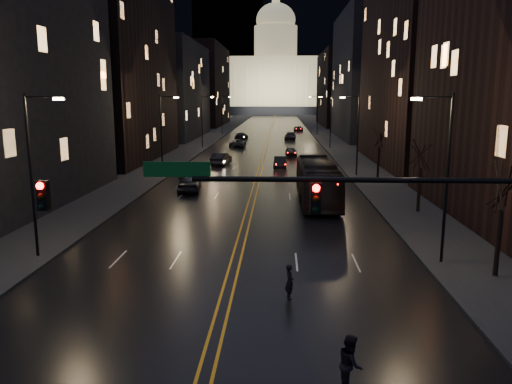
# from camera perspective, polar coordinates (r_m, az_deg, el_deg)

# --- Properties ---
(ground) EXTENTS (900.00, 900.00, 0.00)m
(ground) POSITION_cam_1_polar(r_m,az_deg,el_deg) (18.30, -5.17, -18.01)
(ground) COLOR black
(ground) RESTS_ON ground
(road) EXTENTS (20.00, 320.00, 0.02)m
(road) POSITION_cam_1_polar(r_m,az_deg,el_deg) (146.15, 1.78, 7.41)
(road) COLOR black
(road) RESTS_ON ground
(sidewalk_left) EXTENTS (8.00, 320.00, 0.16)m
(sidewalk_left) POSITION_cam_1_polar(r_m,az_deg,el_deg) (147.03, -3.73, 7.44)
(sidewalk_left) COLOR black
(sidewalk_left) RESTS_ON ground
(sidewalk_right) EXTENTS (8.00, 320.00, 0.16)m
(sidewalk_right) POSITION_cam_1_polar(r_m,az_deg,el_deg) (146.59, 7.30, 7.37)
(sidewalk_right) COLOR black
(sidewalk_right) RESTS_ON ground
(center_line) EXTENTS (0.62, 320.00, 0.01)m
(center_line) POSITION_cam_1_polar(r_m,az_deg,el_deg) (146.15, 1.78, 7.42)
(center_line) COLOR orange
(center_line) RESTS_ON road
(building_left_mid) EXTENTS (12.00, 30.00, 28.00)m
(building_left_mid) POSITION_cam_1_polar(r_m,az_deg,el_deg) (73.83, -16.27, 14.47)
(building_left_mid) COLOR black
(building_left_mid) RESTS_ON ground
(building_left_far) EXTENTS (12.00, 34.00, 20.00)m
(building_left_far) POSITION_cam_1_polar(r_m,az_deg,el_deg) (110.36, -9.71, 11.33)
(building_left_far) COLOR black
(building_left_far) RESTS_ON ground
(building_left_dist) EXTENTS (12.00, 40.00, 24.00)m
(building_left_dist) POSITION_cam_1_polar(r_m,az_deg,el_deg) (157.63, -5.96, 11.97)
(building_left_dist) COLOR black
(building_left_dist) RESTS_ON ground
(building_right_tall) EXTENTS (12.00, 30.00, 38.00)m
(building_right_tall) POSITION_cam_1_polar(r_m,az_deg,el_deg) (69.22, 19.37, 18.74)
(building_right_tall) COLOR black
(building_right_tall) RESTS_ON ground
(building_right_mid) EXTENTS (12.00, 34.00, 26.00)m
(building_right_mid) POSITION_cam_1_polar(r_m,az_deg,el_deg) (109.55, 12.82, 12.80)
(building_right_mid) COLOR black
(building_right_mid) RESTS_ON ground
(building_right_dist) EXTENTS (12.00, 40.00, 22.00)m
(building_right_dist) POSITION_cam_1_polar(r_m,az_deg,el_deg) (156.99, 9.70, 11.52)
(building_right_dist) COLOR black
(building_right_dist) RESTS_ON ground
(mountain_ridge) EXTENTS (520.00, 60.00, 130.00)m
(mountain_ridge) POSITION_cam_1_polar(r_m,az_deg,el_deg) (401.60, 8.49, 18.80)
(mountain_ridge) COLOR black
(mountain_ridge) RESTS_ON ground
(capitol) EXTENTS (90.00, 50.00, 58.50)m
(capitol) POSITION_cam_1_polar(r_m,az_deg,el_deg) (266.00, 2.23, 12.66)
(capitol) COLOR black
(capitol) RESTS_ON ground
(traffic_signal) EXTENTS (17.29, 0.45, 7.00)m
(traffic_signal) POSITION_cam_1_polar(r_m,az_deg,el_deg) (16.68, 15.06, -2.40)
(traffic_signal) COLOR black
(traffic_signal) RESTS_ON ground
(streetlamp_right_near) EXTENTS (2.13, 0.25, 9.00)m
(streetlamp_right_near) POSITION_cam_1_polar(r_m,az_deg,el_deg) (27.48, 20.68, 2.34)
(streetlamp_right_near) COLOR black
(streetlamp_right_near) RESTS_ON ground
(streetlamp_left_near) EXTENTS (2.13, 0.25, 9.00)m
(streetlamp_left_near) POSITION_cam_1_polar(r_m,az_deg,el_deg) (29.24, -24.05, 2.58)
(streetlamp_left_near) COLOR black
(streetlamp_left_near) RESTS_ON ground
(streetlamp_right_mid) EXTENTS (2.13, 0.25, 9.00)m
(streetlamp_right_mid) POSITION_cam_1_polar(r_m,az_deg,el_deg) (56.63, 11.38, 6.87)
(streetlamp_right_mid) COLOR black
(streetlamp_right_mid) RESTS_ON ground
(streetlamp_left_mid) EXTENTS (2.13, 0.25, 9.00)m
(streetlamp_left_mid) POSITION_cam_1_polar(r_m,az_deg,el_deg) (57.51, -10.61, 6.96)
(streetlamp_left_mid) COLOR black
(streetlamp_left_mid) RESTS_ON ground
(streetlamp_right_far) EXTENTS (2.13, 0.25, 9.00)m
(streetlamp_right_far) POSITION_cam_1_polar(r_m,az_deg,el_deg) (86.36, 8.41, 8.28)
(streetlamp_right_far) COLOR black
(streetlamp_right_far) RESTS_ON ground
(streetlamp_left_far) EXTENTS (2.13, 0.25, 9.00)m
(streetlamp_left_far) POSITION_cam_1_polar(r_m,az_deg,el_deg) (86.94, -6.08, 8.35)
(streetlamp_left_far) COLOR black
(streetlamp_left_far) RESTS_ON ground
(streetlamp_right_dist) EXTENTS (2.13, 0.25, 9.00)m
(streetlamp_right_dist) POSITION_cam_1_polar(r_m,az_deg,el_deg) (116.24, 6.95, 8.95)
(streetlamp_right_dist) COLOR black
(streetlamp_right_dist) RESTS_ON ground
(streetlamp_left_dist) EXTENTS (2.13, 0.25, 9.00)m
(streetlamp_left_dist) POSITION_cam_1_polar(r_m,az_deg,el_deg) (116.66, -3.84, 9.01)
(streetlamp_left_dist) COLOR black
(streetlamp_left_dist) RESTS_ON ground
(tree_right_near) EXTENTS (2.40, 2.40, 6.65)m
(tree_right_near) POSITION_cam_1_polar(r_m,az_deg,el_deg) (26.50, 26.42, 0.39)
(tree_right_near) COLOR black
(tree_right_near) RESTS_ON ground
(tree_right_mid) EXTENTS (2.40, 2.40, 6.65)m
(tree_right_mid) POSITION_cam_1_polar(r_m,az_deg,el_deg) (39.58, 18.37, 4.08)
(tree_right_mid) COLOR black
(tree_right_mid) RESTS_ON ground
(tree_right_far) EXTENTS (2.40, 2.40, 6.65)m
(tree_right_far) POSITION_cam_1_polar(r_m,az_deg,el_deg) (55.08, 13.93, 6.08)
(tree_right_far) COLOR black
(tree_right_far) RESTS_ON ground
(bus) EXTENTS (3.08, 12.76, 3.55)m
(bus) POSITION_cam_1_polar(r_m,az_deg,el_deg) (42.33, 7.02, 1.20)
(bus) COLOR black
(bus) RESTS_ON ground
(oncoming_car_a) EXTENTS (2.54, 5.22, 1.72)m
(oncoming_car_a) POSITION_cam_1_polar(r_m,az_deg,el_deg) (47.48, -7.67, 1.12)
(oncoming_car_a) COLOR black
(oncoming_car_a) RESTS_ON ground
(oncoming_car_b) EXTENTS (2.39, 5.14, 1.63)m
(oncoming_car_b) POSITION_cam_1_polar(r_m,az_deg,el_deg) (65.24, -4.01, 3.79)
(oncoming_car_b) COLOR black
(oncoming_car_b) RESTS_ON ground
(oncoming_car_c) EXTENTS (2.73, 5.31, 1.43)m
(oncoming_car_c) POSITION_cam_1_polar(r_m,az_deg,el_deg) (88.06, -2.12, 5.58)
(oncoming_car_c) COLOR black
(oncoming_car_c) RESTS_ON ground
(oncoming_car_d) EXTENTS (2.72, 5.35, 1.49)m
(oncoming_car_d) POSITION_cam_1_polar(r_m,az_deg,el_deg) (103.82, -1.69, 6.40)
(oncoming_car_d) COLOR black
(oncoming_car_d) RESTS_ON ground
(receding_car_a) EXTENTS (1.80, 4.52, 1.46)m
(receding_car_a) POSITION_cam_1_polar(r_m,az_deg,el_deg) (62.43, 2.83, 3.41)
(receding_car_a) COLOR black
(receding_car_a) RESTS_ON ground
(receding_car_b) EXTENTS (1.78, 4.07, 1.37)m
(receding_car_b) POSITION_cam_1_polar(r_m,az_deg,el_deg) (75.01, 4.03, 4.61)
(receding_car_b) COLOR black
(receding_car_b) RESTS_ON ground
(receding_car_c) EXTENTS (2.55, 5.50, 1.55)m
(receding_car_c) POSITION_cam_1_polar(r_m,az_deg,el_deg) (103.09, 3.94, 6.37)
(receding_car_c) COLOR black
(receding_car_c) RESTS_ON ground
(receding_car_d) EXTENTS (2.32, 4.90, 1.35)m
(receding_car_d) POSITION_cam_1_polar(r_m,az_deg,el_deg) (129.65, 4.86, 7.23)
(receding_car_d) COLOR black
(receding_car_d) RESTS_ON ground
(pedestrian_a) EXTENTS (0.53, 0.67, 1.59)m
(pedestrian_a) POSITION_cam_1_polar(r_m,az_deg,el_deg) (22.36, 3.85, -10.20)
(pedestrian_a) COLOR black
(pedestrian_a) RESTS_ON ground
(pedestrian_b) EXTENTS (0.51, 0.91, 1.85)m
(pedestrian_b) POSITION_cam_1_polar(r_m,az_deg,el_deg) (16.11, 10.73, -18.71)
(pedestrian_b) COLOR black
(pedestrian_b) RESTS_ON ground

